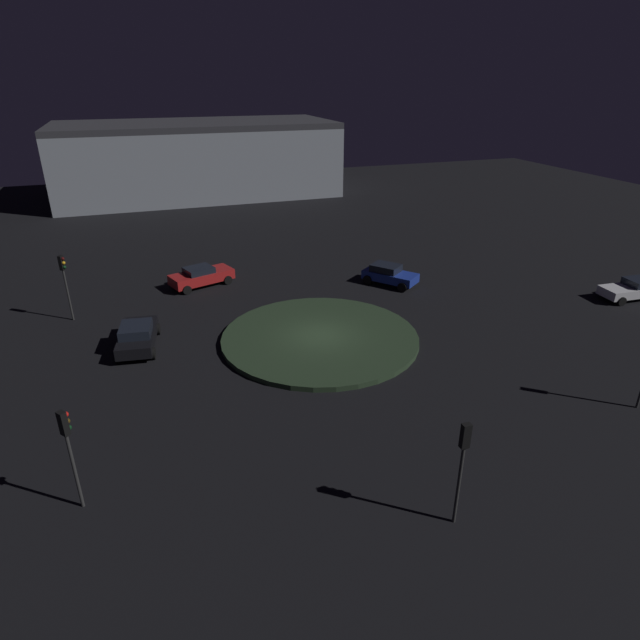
# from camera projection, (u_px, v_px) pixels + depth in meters

# --- Properties ---
(ground_plane) EXTENTS (117.51, 117.51, 0.00)m
(ground_plane) POSITION_uv_depth(u_px,v_px,m) (320.00, 340.00, 31.48)
(ground_plane) COLOR black
(roundabout_island) EXTENTS (11.56, 11.56, 0.29)m
(roundabout_island) POSITION_uv_depth(u_px,v_px,m) (320.00, 337.00, 31.42)
(roundabout_island) COLOR #263823
(roundabout_island) RESTS_ON ground_plane
(car_black) EXTENTS (2.65, 4.60, 1.51)m
(car_black) POSITION_uv_depth(u_px,v_px,m) (137.00, 336.00, 30.23)
(car_black) COLOR black
(car_black) RESTS_ON ground_plane
(car_red) EXTENTS (4.90, 3.20, 1.45)m
(car_red) POSITION_uv_depth(u_px,v_px,m) (201.00, 276.00, 39.21)
(car_red) COLOR red
(car_red) RESTS_ON ground_plane
(car_blue) EXTENTS (3.77, 4.17, 1.49)m
(car_blue) POSITION_uv_depth(u_px,v_px,m) (389.00, 274.00, 39.44)
(car_blue) COLOR #1E38A5
(car_blue) RESTS_ON ground_plane
(car_white) EXTENTS (4.54, 2.19, 1.40)m
(car_white) POSITION_uv_depth(u_px,v_px,m) (634.00, 289.00, 36.99)
(car_white) COLOR white
(car_white) RESTS_ON ground_plane
(traffic_light_southeast) EXTENTS (0.40, 0.37, 4.27)m
(traffic_light_southeast) POSITION_uv_depth(u_px,v_px,m) (64.00, 275.00, 32.75)
(traffic_light_southeast) COLOR #2D2D2D
(traffic_light_southeast) RESTS_ON ground_plane
(traffic_light_northeast) EXTENTS (0.39, 0.38, 4.08)m
(traffic_light_northeast) POSITION_uv_depth(u_px,v_px,m) (68.00, 440.00, 18.17)
(traffic_light_northeast) COLOR #2D2D2D
(traffic_light_northeast) RESTS_ON ground_plane
(traffic_light_north) EXTENTS (0.30, 0.36, 4.12)m
(traffic_light_north) POSITION_uv_depth(u_px,v_px,m) (462.00, 454.00, 17.49)
(traffic_light_north) COLOR #2D2D2D
(traffic_light_north) RESTS_ON ground_plane
(store_building) EXTENTS (33.89, 15.66, 8.89)m
(store_building) POSITION_uv_depth(u_px,v_px,m) (197.00, 159.00, 67.78)
(store_building) COLOR #8C939E
(store_building) RESTS_ON ground_plane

